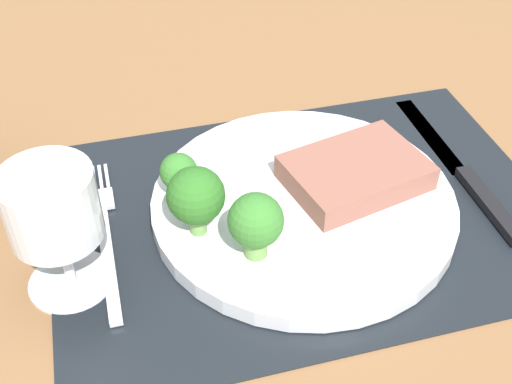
{
  "coord_description": "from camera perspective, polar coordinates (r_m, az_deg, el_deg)",
  "views": [
    {
      "loc": [
        -15.01,
        -39.85,
        39.71
      ],
      "look_at": [
        -3.86,
        1.73,
        1.9
      ],
      "focal_mm": 45.62,
      "sensor_mm": 36.0,
      "label": 1
    }
  ],
  "objects": [
    {
      "name": "fork",
      "position": [
        0.57,
        -13.14,
        -3.54
      ],
      "size": [
        2.4,
        19.2,
        0.5
      ],
      "rotation": [
        0.0,
        0.0,
        0.02
      ],
      "color": "silver",
      "rests_on": "placemat"
    },
    {
      "name": "broccoli_front_edge",
      "position": [
        0.51,
        -5.29,
        -0.38
      ],
      "size": [
        4.7,
        4.7,
        6.27
      ],
      "color": "#6B994C",
      "rests_on": "plate"
    },
    {
      "name": "wine_glass",
      "position": [
        0.49,
        -17.35,
        -1.84
      ],
      "size": [
        6.91,
        6.91,
        11.07
      ],
      "color": "silver",
      "rests_on": "ground_plane"
    },
    {
      "name": "placemat",
      "position": [
        0.58,
        4.12,
        -1.73
      ],
      "size": [
        44.03,
        30.55,
        0.3
      ],
      "primitive_type": "cube",
      "color": "black",
      "rests_on": "ground_plane"
    },
    {
      "name": "knife",
      "position": [
        0.64,
        17.83,
        1.51
      ],
      "size": [
        1.8,
        23.0,
        0.8
      ],
      "rotation": [
        0.0,
        0.0,
        -0.05
      ],
      "color": "black",
      "rests_on": "placemat"
    },
    {
      "name": "broccoli_center",
      "position": [
        0.5,
        -0.02,
        -2.67
      ],
      "size": [
        4.37,
        4.37,
        5.81
      ],
      "color": "#6B994C",
      "rests_on": "plate"
    },
    {
      "name": "ground_plane",
      "position": [
        0.59,
        4.05,
        -2.9
      ],
      "size": [
        140.0,
        110.0,
        3.0
      ],
      "primitive_type": "cube",
      "color": "brown"
    },
    {
      "name": "steak",
      "position": [
        0.58,
        8.7,
        1.72
      ],
      "size": [
        13.39,
        10.86,
        2.29
      ],
      "primitive_type": "cube",
      "rotation": [
        0.0,
        0.0,
        0.23
      ],
      "color": "#8C5647",
      "rests_on": "plate"
    },
    {
      "name": "plate",
      "position": [
        0.57,
        4.17,
        -1.04
      ],
      "size": [
        26.7,
        26.7,
        1.6
      ],
      "primitive_type": "cylinder",
      "color": "silver",
      "rests_on": "placemat"
    },
    {
      "name": "broccoli_near_fork",
      "position": [
        0.56,
        -6.78,
        1.61
      ],
      "size": [
        3.27,
        3.27,
        4.31
      ],
      "color": "#6B994C",
      "rests_on": "plate"
    }
  ]
}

